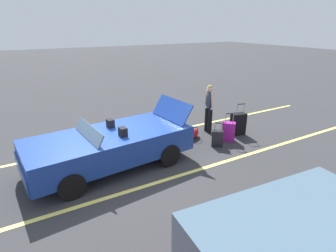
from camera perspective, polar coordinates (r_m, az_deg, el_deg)
name	(u,v)px	position (r m, az deg, el deg)	size (l,w,h in m)	color
ground_plane	(112,166)	(7.39, -11.70, -8.25)	(80.00, 80.00, 0.00)	#333335
lot_line_near	(97,147)	(8.61, -14.72, -4.22)	(18.00, 0.12, 0.01)	#EAE066
lot_line_mid	(131,191)	(6.34, -7.80, -13.30)	(18.00, 0.12, 0.01)	#EAE066
convertible_car	(103,148)	(7.07, -13.52, -4.44)	(4.36, 2.13, 1.49)	navy
suitcase_large_black	(238,124)	(9.42, 14.47, 0.43)	(0.53, 0.39, 1.10)	black
suitcase_medium_bright	(228,132)	(8.83, 12.56, -1.17)	(0.46, 0.45, 0.95)	#991E8C
suitcase_small_carryon	(217,138)	(8.41, 10.31, -2.56)	(0.39, 0.37, 0.74)	black
duffel_bag	(193,134)	(8.90, 5.18, -1.63)	(0.71, 0.56, 0.34)	red
traveler_person	(209,106)	(9.26, 8.62, 4.16)	(0.26, 0.61, 1.65)	black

